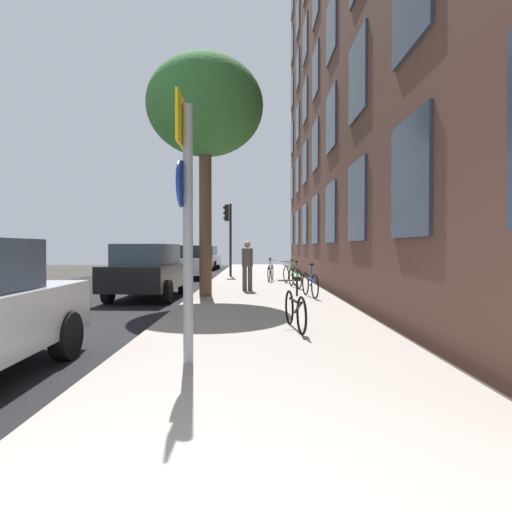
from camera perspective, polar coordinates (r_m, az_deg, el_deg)
The scene contains 16 objects.
ground_plane at distance 16.80m, azimuth -11.49°, elevation -4.10°, with size 41.80×41.80×0.00m, color #332D28.
road_asphalt at distance 17.33m, azimuth -18.33°, elevation -3.96°, with size 7.00×38.00×0.01m, color black.
sidewalk at distance 16.48m, azimuth 0.57°, elevation -3.97°, with size 4.20×38.00×0.12m, color #9E9389.
building_facade at distance 18.13m, azimuth 9.92°, elevation 28.04°, with size 0.56×27.00×19.42m.
sign_post at distance 5.19m, azimuth -9.43°, elevation 6.31°, with size 0.16×0.60×3.22m.
traffic_light at distance 20.84m, azimuth -3.74°, elevation 3.98°, with size 0.43×0.24×3.56m.
tree_near at distance 13.00m, azimuth -6.86°, elevation 19.17°, with size 3.35×3.35×6.92m.
bicycle_0 at distance 7.34m, azimuth 5.29°, elevation -7.09°, with size 0.42×1.57×0.92m.
bicycle_1 at distance 12.16m, azimuth 7.29°, elevation -3.72°, with size 0.42×1.66×0.97m.
bicycle_2 at distance 14.94m, azimuth 5.28°, elevation -2.83°, with size 0.44×1.75×0.96m.
bicycle_3 at distance 16.47m, azimuth 4.68°, elevation -2.45°, with size 0.57×1.69×0.96m.
bicycle_4 at distance 17.86m, azimuth 1.97°, elevation -2.16°, with size 0.46×1.69×0.97m.
pedestrian_0 at distance 13.83m, azimuth -1.18°, elevation -0.86°, with size 0.51×0.51×1.62m.
car_1 at distance 13.10m, azimuth -14.28°, elevation -1.90°, with size 1.94×4.02×1.62m.
car_2 at distance 21.27m, azimuth -8.88°, elevation -0.73°, with size 1.82×4.01×1.62m.
car_3 at distance 29.56m, azimuth -7.00°, elevation -0.20°, with size 2.05×4.25×1.62m.
Camera 1 is at (0.85, -1.41, 1.52)m, focal length 29.70 mm.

